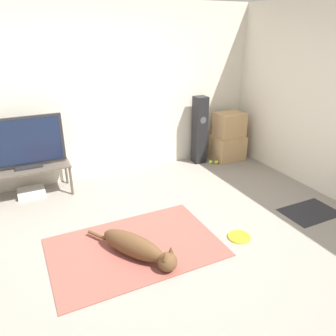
% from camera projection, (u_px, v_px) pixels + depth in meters
% --- Properties ---
extents(ground_plane, '(12.00, 12.00, 0.00)m').
position_uv_depth(ground_plane, '(159.00, 244.00, 3.58)').
color(ground_plane, gray).
extents(wall_back, '(8.00, 0.06, 2.55)m').
position_uv_depth(wall_back, '(99.00, 94.00, 4.80)').
color(wall_back, silver).
rests_on(wall_back, ground_plane).
extents(area_rug, '(1.78, 1.17, 0.01)m').
position_uv_depth(area_rug, '(135.00, 247.00, 3.51)').
color(area_rug, '#934C42').
rests_on(area_rug, ground_plane).
extents(dog, '(0.66, 1.00, 0.25)m').
position_uv_depth(dog, '(137.00, 247.00, 3.31)').
color(dog, brown).
rests_on(dog, area_rug).
extents(frisbee, '(0.25, 0.25, 0.03)m').
position_uv_depth(frisbee, '(239.00, 237.00, 3.67)').
color(frisbee, yellow).
rests_on(frisbee, ground_plane).
extents(cardboard_box_lower, '(0.52, 0.43, 0.42)m').
position_uv_depth(cardboard_box_lower, '(228.00, 148.00, 5.80)').
color(cardboard_box_lower, tan).
rests_on(cardboard_box_lower, ground_plane).
extents(cardboard_box_upper, '(0.47, 0.38, 0.41)m').
position_uv_depth(cardboard_box_upper, '(230.00, 125.00, 5.66)').
color(cardboard_box_upper, tan).
rests_on(cardboard_box_upper, cardboard_box_lower).
extents(floor_speaker, '(0.20, 0.21, 1.14)m').
position_uv_depth(floor_speaker, '(200.00, 130.00, 5.53)').
color(floor_speaker, black).
rests_on(floor_speaker, ground_plane).
extents(tv_stand, '(1.06, 0.46, 0.44)m').
position_uv_depth(tv_stand, '(29.00, 170.00, 4.44)').
color(tv_stand, brown).
rests_on(tv_stand, ground_plane).
extents(tv, '(1.00, 0.20, 0.69)m').
position_uv_depth(tv, '(24.00, 143.00, 4.29)').
color(tv, '#232326').
rests_on(tv, tv_stand).
extents(tennis_ball_by_boxes, '(0.07, 0.07, 0.07)m').
position_uv_depth(tennis_ball_by_boxes, '(216.00, 162.00, 5.64)').
color(tennis_ball_by_boxes, '#C6E033').
rests_on(tennis_ball_by_boxes, ground_plane).
extents(tennis_ball_near_speaker, '(0.07, 0.07, 0.07)m').
position_uv_depth(tennis_ball_near_speaker, '(210.00, 162.00, 5.65)').
color(tennis_ball_near_speaker, '#C6E033').
rests_on(tennis_ball_near_speaker, ground_plane).
extents(game_console, '(0.36, 0.27, 0.09)m').
position_uv_depth(game_console, '(31.00, 192.00, 4.58)').
color(game_console, white).
rests_on(game_console, ground_plane).
extents(door_mat, '(0.70, 0.48, 0.01)m').
position_uv_depth(door_mat, '(310.00, 212.00, 4.18)').
color(door_mat, '#28282D').
rests_on(door_mat, ground_plane).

